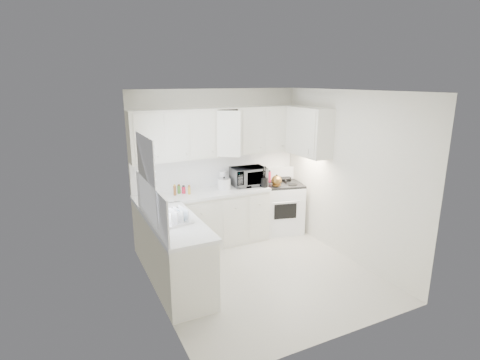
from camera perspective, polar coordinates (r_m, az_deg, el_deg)
floor at (r=5.68m, az=3.20°, el=-13.95°), size 3.20×3.20×0.00m
ceiling at (r=4.98m, az=3.64°, el=13.28°), size 3.20×3.20×0.00m
wall_back at (r=6.57m, az=-3.45°, el=2.23°), size 3.00×0.00×3.00m
wall_front at (r=3.94m, az=14.98°, el=-7.01°), size 3.00×0.00×3.00m
wall_left at (r=4.66m, az=-12.92°, el=-3.47°), size 0.00×3.20×3.20m
wall_right at (r=6.04m, az=15.91°, el=0.53°), size 0.00×3.20×3.20m
window_blinds at (r=4.92m, az=-13.81°, el=0.50°), size 0.06×0.96×1.06m
lower_cabinets_back at (r=6.42m, az=-5.52°, el=-6.08°), size 2.22×0.60×0.90m
lower_cabinets_left at (r=5.22m, az=-9.64°, el=-11.30°), size 0.60×1.60×0.90m
countertop_back at (r=6.25m, az=-5.60°, el=-2.04°), size 2.24×0.64×0.05m
countertop_left at (r=5.04m, az=-9.76°, el=-6.42°), size 0.64×1.62×0.05m
backsplash_back at (r=6.58m, az=-3.41°, el=1.57°), size 2.98×0.02×0.55m
backsplash_left at (r=4.87m, az=-13.31°, el=-3.62°), size 0.02×1.60×0.55m
upper_cabinets_back at (r=6.38m, az=-2.91°, el=3.69°), size 3.00×0.33×0.80m
upper_cabinets_right at (r=6.51m, az=10.16°, el=3.69°), size 0.33×0.90×0.80m
sink at (r=5.31m, az=-10.92°, el=-3.70°), size 0.42×0.38×0.30m
stove at (r=6.99m, az=6.04°, el=-3.12°), size 0.89×0.79×1.18m
tea_kettle at (r=6.64m, az=5.56°, el=0.04°), size 0.28×0.26×0.21m
frying_pan at (r=7.11m, az=6.67°, el=0.34°), size 0.43×0.53×0.04m
microwave at (r=6.56m, az=1.28°, el=0.84°), size 0.59×0.34×0.39m
rice_cooker at (r=6.35m, az=-2.42°, el=-0.45°), size 0.27×0.27×0.22m
paper_towel at (r=6.52m, az=-2.61°, el=0.19°), size 0.12×0.12×0.27m
utensil_crock at (r=6.46m, az=3.72°, el=0.55°), size 0.15×0.15×0.38m
dish_rack at (r=4.92m, az=-9.82°, el=-5.29°), size 0.44×0.36×0.22m
spice_left_0 at (r=6.21m, az=-10.02°, el=-1.45°), size 0.06×0.06×0.13m
spice_left_1 at (r=6.15m, az=-9.11°, el=-1.58°), size 0.06×0.06×0.13m
spice_left_2 at (r=6.25m, az=-8.70°, el=-1.29°), size 0.06×0.06×0.13m
spice_left_3 at (r=6.19m, az=-7.79°, el=-1.41°), size 0.06×0.06×0.13m
sauce_right_0 at (r=6.75m, az=1.58°, el=0.36°), size 0.06×0.06×0.19m
sauce_right_1 at (r=6.72m, az=2.24°, el=0.29°), size 0.06×0.06×0.19m
sauce_right_2 at (r=6.80m, az=2.41°, el=0.46°), size 0.06×0.06×0.19m
sauce_right_3 at (r=6.78m, az=3.06°, el=0.40°), size 0.06×0.06×0.19m
sauce_right_4 at (r=6.85m, az=3.21°, el=0.56°), size 0.06×0.06×0.19m
sauce_right_5 at (r=6.83m, az=3.86°, el=0.50°), size 0.06×0.06×0.19m
sauce_right_6 at (r=6.91m, az=4.01°, el=0.66°), size 0.06×0.06×0.19m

